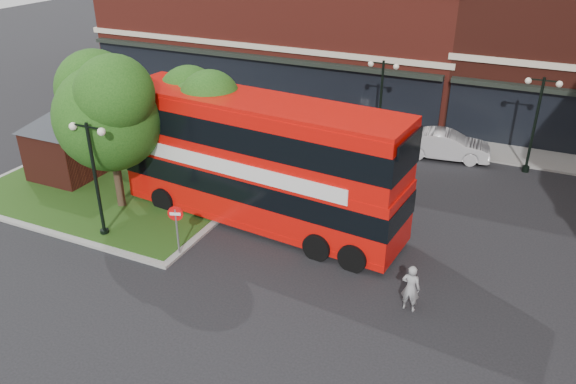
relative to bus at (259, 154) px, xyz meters
The scene contains 14 objects.
ground 5.19m from the bus, 87.56° to the right, with size 120.00×120.00×0.00m, color black.
pavement_far 12.77m from the bus, 89.19° to the left, with size 44.00×3.00×0.12m, color slate.
traffic_island 8.49m from the bus, behind, with size 12.60×7.60×0.15m.
kiosk 10.86m from the bus, behind, with size 6.51×6.51×3.60m.
tree_island_west 6.80m from the bus, 166.53° to the right, with size 5.40×4.71×7.21m.
tree_island_east 3.69m from the bus, 164.42° to the left, with size 4.46×3.90×6.29m.
lamp_island 6.62m from the bus, 143.69° to the right, with size 1.72×0.36×5.00m.
lamp_far_left 10.62m from the bus, 78.17° to the left, with size 1.72×0.36×5.00m.
lamp_far_right 14.54m from the bus, 45.59° to the left, with size 1.72×0.36×5.00m.
bus is the anchor object (origin of this frame).
woman 8.45m from the bus, 24.27° to the right, with size 0.64×0.42×1.76m, color gray.
car_silver 12.17m from the bus, 93.69° to the left, with size 1.60×3.97×1.35m, color silver.
car_white 12.23m from the bus, 60.02° to the left, with size 1.63×4.69×1.54m, color silver.
no_entry_sign 4.47m from the bus, 112.90° to the right, with size 0.59×0.24×2.19m.
Camera 1 is at (9.95, -14.89, 12.24)m, focal length 35.00 mm.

